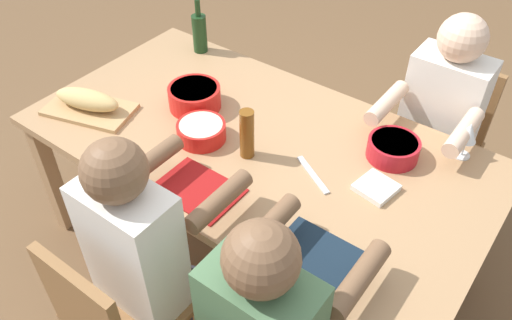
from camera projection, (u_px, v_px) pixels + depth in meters
name	position (u px, v px, depth m)	size (l,w,h in m)	color
ground_plane	(256.00, 250.00, 2.71)	(8.00, 8.00, 0.00)	brown
dining_table	(256.00, 153.00, 2.27)	(1.99, 1.07, 0.74)	#A87F56
chair_near_left	(441.00, 135.00, 2.66)	(0.40, 0.40, 0.85)	olive
diner_near_left	(437.00, 119.00, 2.41)	(0.41, 0.53, 1.20)	#2D2D38
chair_far_center	(115.00, 316.00, 1.88)	(0.40, 0.40, 0.85)	olive
diner_far_center	(144.00, 246.00, 1.85)	(0.41, 0.53, 1.20)	#2D2D38
serving_bowl_salad	(393.00, 148.00, 2.11)	(0.21, 0.21, 0.08)	#B21923
serving_bowl_greens	(194.00, 96.00, 2.37)	(0.24, 0.24, 0.10)	red
serving_bowl_pasta	(201.00, 130.00, 2.20)	(0.21, 0.21, 0.08)	red
cutting_board	(90.00, 109.00, 2.37)	(0.40, 0.22, 0.02)	tan
bread_loaf	(87.00, 100.00, 2.34)	(0.32, 0.11, 0.09)	tan
wine_bottle	(200.00, 32.00, 2.72)	(0.08, 0.08, 0.29)	#193819
beer_bottle	(247.00, 134.00, 2.08)	(0.06, 0.06, 0.22)	brown
wine_glass	(469.00, 134.00, 2.07)	(0.08, 0.08, 0.17)	silver
placemat_far_center	(198.00, 190.00, 2.00)	(0.32, 0.23, 0.01)	maroon
placemat_far_left	(320.00, 258.00, 1.75)	(0.32, 0.23, 0.01)	#142333
carving_knife	(313.00, 175.00, 2.06)	(0.23, 0.02, 0.01)	silver
napkin_stack	(376.00, 187.00, 1.99)	(0.14, 0.14, 0.02)	white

